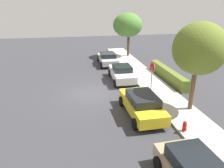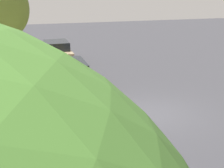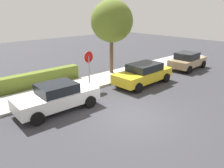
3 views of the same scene
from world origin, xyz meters
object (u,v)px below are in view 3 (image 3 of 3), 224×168
parked_car_tan (187,61)px  parked_car_white (57,97)px  stop_sign (89,63)px  street_tree_near_corner (112,21)px  parked_car_yellow (143,74)px  fire_hydrant (147,68)px

parked_car_tan → parked_car_white: bearing=179.0°
stop_sign → street_tree_near_corner: (3.36, 1.50, 2.37)m
stop_sign → parked_car_yellow: bearing=-29.5°
stop_sign → fire_hydrant: stop_sign is taller
stop_sign → parked_car_white: bearing=-154.1°
street_tree_near_corner → fire_hydrant: street_tree_near_corner is taller
fire_hydrant → parked_car_white: bearing=-171.4°
stop_sign → street_tree_near_corner: bearing=24.0°
stop_sign → parked_car_tan: bearing=-10.8°
stop_sign → parked_car_yellow: stop_sign is taller
parked_car_white → fire_hydrant: bearing=8.6°
parked_car_yellow → street_tree_near_corner: bearing=88.1°
parked_car_yellow → street_tree_near_corner: size_ratio=0.80×
stop_sign → parked_car_yellow: 3.85m
parked_car_tan → street_tree_near_corner: (-5.85, 3.26, 3.32)m
fire_hydrant → parked_car_yellow: bearing=-145.8°
stop_sign → parked_car_tan: size_ratio=0.63×
stop_sign → parked_car_tan: stop_sign is taller
stop_sign → parked_car_yellow: size_ratio=0.55×
parked_car_yellow → street_tree_near_corner: (0.11, 3.33, 3.31)m
parked_car_white → street_tree_near_corner: 7.96m
parked_car_tan → fire_hydrant: parked_car_tan is taller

